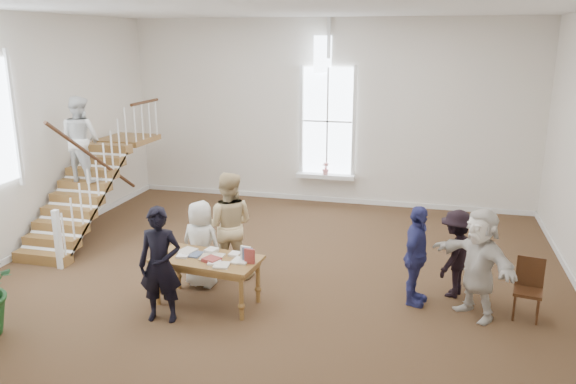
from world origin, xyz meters
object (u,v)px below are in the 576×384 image
(elderly_woman, at_px, (201,244))
(woman_cluster_b, at_px, (455,254))
(library_table, at_px, (208,263))
(woman_cluster_c, at_px, (479,263))
(police_officer, at_px, (160,265))
(person_yellow, at_px, (228,225))
(woman_cluster_a, at_px, (416,256))
(side_chair, at_px, (529,285))

(elderly_woman, xyz_separation_m, woman_cluster_b, (4.07, 0.65, -0.02))
(library_table, xyz_separation_m, woman_cluster_c, (4.01, 0.60, 0.16))
(police_officer, xyz_separation_m, person_yellow, (0.40, 1.75, 0.06))
(elderly_woman, relative_size, person_yellow, 0.79)
(woman_cluster_a, bearing_deg, woman_cluster_c, -90.28)
(woman_cluster_b, bearing_deg, person_yellow, -65.97)
(side_chair, bearing_deg, police_officer, -154.29)
(person_yellow, relative_size, woman_cluster_b, 1.30)
(police_officer, height_order, side_chair, police_officer)
(person_yellow, bearing_deg, woman_cluster_c, 163.12)
(police_officer, xyz_separation_m, woman_cluster_c, (4.47, 1.25, -0.02))
(police_officer, xyz_separation_m, side_chair, (5.21, 1.44, -0.36))
(woman_cluster_b, bearing_deg, library_table, -49.63)
(woman_cluster_a, height_order, side_chair, woman_cluster_a)
(elderly_woman, height_order, woman_cluster_c, woman_cluster_c)
(elderly_woman, xyz_separation_m, woman_cluster_a, (3.47, 0.20, 0.06))
(woman_cluster_a, distance_m, woman_cluster_c, 0.92)
(library_table, distance_m, elderly_woman, 0.70)
(library_table, relative_size, side_chair, 1.88)
(police_officer, bearing_deg, woman_cluster_c, 6.50)
(woman_cluster_a, bearing_deg, side_chair, -78.41)
(police_officer, bearing_deg, library_table, 45.67)
(library_table, distance_m, person_yellow, 1.13)
(woman_cluster_a, bearing_deg, person_yellow, 96.92)
(library_table, distance_m, woman_cluster_c, 4.06)
(library_table, bearing_deg, side_chair, 15.39)
(police_officer, relative_size, person_yellow, 0.93)
(elderly_woman, distance_m, person_yellow, 0.61)
(library_table, height_order, police_officer, police_officer)
(library_table, height_order, woman_cluster_b, woman_cluster_b)
(elderly_woman, bearing_deg, side_chair, -170.74)
(person_yellow, relative_size, side_chair, 2.04)
(woman_cluster_c, bearing_deg, police_officer, -116.72)
(elderly_woman, height_order, person_yellow, person_yellow)
(library_table, height_order, woman_cluster_a, woman_cluster_a)
(woman_cluster_b, height_order, woman_cluster_c, woman_cluster_c)
(woman_cluster_c, relative_size, side_chair, 1.85)
(library_table, bearing_deg, woman_cluster_c, 14.59)
(person_yellow, bearing_deg, elderly_woman, 49.11)
(woman_cluster_c, bearing_deg, person_yellow, -139.36)
(woman_cluster_a, height_order, woman_cluster_c, woman_cluster_c)
(side_chair, bearing_deg, elderly_woman, -167.62)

